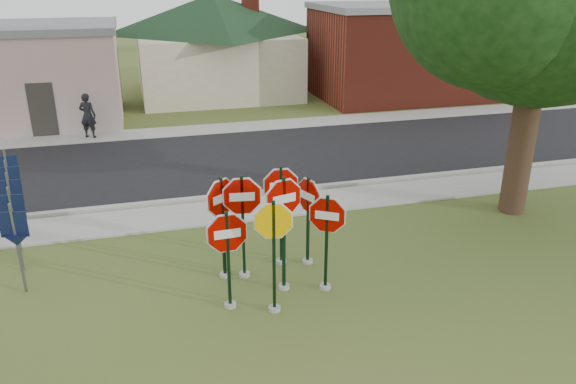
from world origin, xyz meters
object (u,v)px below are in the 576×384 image
object	(u,v)px
stop_sign_yellow	(274,243)
pedestrian	(88,115)
stop_sign_center	(284,218)
stop_sign_left	(228,248)

from	to	relation	value
stop_sign_yellow	pedestrian	distance (m)	14.45
stop_sign_center	stop_sign_yellow	size ratio (longest dim) A/B	1.07
stop_sign_left	stop_sign_center	bearing A→B (deg)	17.47
stop_sign_yellow	pedestrian	xyz separation A→B (m)	(-4.13, 13.84, -0.53)
stop_sign_center	pedestrian	xyz separation A→B (m)	(-4.53, 13.09, -0.69)
stop_sign_left	pedestrian	size ratio (longest dim) A/B	1.22
stop_sign_yellow	stop_sign_left	size ratio (longest dim) A/B	1.12
stop_sign_yellow	stop_sign_center	bearing A→B (deg)	62.05
stop_sign_left	stop_sign_yellow	bearing A→B (deg)	-23.59
stop_sign_center	stop_sign_left	xyz separation A→B (m)	(-1.22, -0.38, -0.33)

